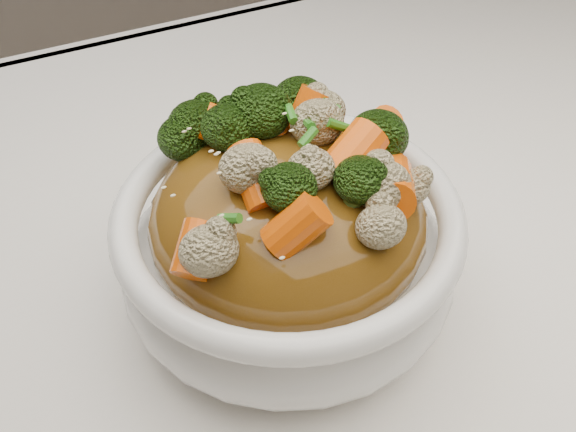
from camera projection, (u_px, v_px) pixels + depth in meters
name	position (u px, v px, depth m)	size (l,w,h in m)	color
tablecloth	(326.00, 255.00, 0.56)	(1.20, 0.80, 0.04)	white
bowl	(288.00, 252.00, 0.47)	(0.24, 0.24, 0.09)	white
sauce_base	(288.00, 220.00, 0.45)	(0.19, 0.19, 0.10)	brown
carrots	(288.00, 138.00, 0.41)	(0.19, 0.19, 0.05)	#F55C08
broccoli	(288.00, 140.00, 0.41)	(0.19, 0.19, 0.05)	black
cauliflower	(288.00, 143.00, 0.41)	(0.19, 0.19, 0.04)	tan
scallions	(288.00, 137.00, 0.40)	(0.14, 0.14, 0.02)	#29711A
sesame_seeds	(288.00, 137.00, 0.40)	(0.17, 0.17, 0.01)	beige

